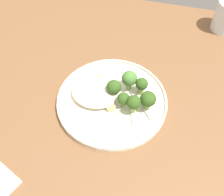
# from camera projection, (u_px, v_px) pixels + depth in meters

# --- Properties ---
(wooden_dining_table) EXTENTS (1.40, 1.00, 0.74)m
(wooden_dining_table) POSITION_uv_depth(u_px,v_px,m) (103.00, 125.00, 0.79)
(wooden_dining_table) COLOR brown
(wooden_dining_table) RESTS_ON ground
(dinner_plate) EXTENTS (0.29, 0.29, 0.02)m
(dinner_plate) POSITION_uv_depth(u_px,v_px,m) (112.00, 101.00, 0.73)
(dinner_plate) COLOR beige
(dinner_plate) RESTS_ON wooden_dining_table
(noodle_bed) EXTENTS (0.12, 0.10, 0.03)m
(noodle_bed) POSITION_uv_depth(u_px,v_px,m) (95.00, 93.00, 0.72)
(noodle_bed) COLOR beige
(noodle_bed) RESTS_ON dinner_plate
(seared_scallop_front_small) EXTENTS (0.03, 0.03, 0.02)m
(seared_scallop_front_small) POSITION_uv_depth(u_px,v_px,m) (98.00, 95.00, 0.72)
(seared_scallop_front_small) COLOR beige
(seared_scallop_front_small) RESTS_ON dinner_plate
(seared_scallop_tiny_bay) EXTENTS (0.03, 0.03, 0.01)m
(seared_scallop_tiny_bay) POSITION_uv_depth(u_px,v_px,m) (101.00, 88.00, 0.74)
(seared_scallop_tiny_bay) COLOR #E5C689
(seared_scallop_tiny_bay) RESTS_ON dinner_plate
(seared_scallop_center_golden) EXTENTS (0.03, 0.03, 0.01)m
(seared_scallop_center_golden) POSITION_uv_depth(u_px,v_px,m) (93.00, 87.00, 0.74)
(seared_scallop_center_golden) COLOR #DBB77A
(seared_scallop_center_golden) RESTS_ON dinner_plate
(seared_scallop_right_edge) EXTENTS (0.02, 0.02, 0.01)m
(seared_scallop_right_edge) POSITION_uv_depth(u_px,v_px,m) (111.00, 106.00, 0.70)
(seared_scallop_right_edge) COLOR #E5C689
(seared_scallop_right_edge) RESTS_ON dinner_plate
(seared_scallop_on_noodles) EXTENTS (0.02, 0.02, 0.02)m
(seared_scallop_on_noodles) POSITION_uv_depth(u_px,v_px,m) (98.00, 79.00, 0.76)
(seared_scallop_on_noodles) COLOR beige
(seared_scallop_on_noodles) RESTS_ON dinner_plate
(broccoli_floret_beside_noodles) EXTENTS (0.03, 0.03, 0.05)m
(broccoli_floret_beside_noodles) POSITION_uv_depth(u_px,v_px,m) (142.00, 85.00, 0.72)
(broccoli_floret_beside_noodles) COLOR #89A356
(broccoli_floret_beside_noodles) RESTS_ON dinner_plate
(broccoli_floret_left_leaning) EXTENTS (0.04, 0.04, 0.06)m
(broccoli_floret_left_leaning) POSITION_uv_depth(u_px,v_px,m) (148.00, 99.00, 0.68)
(broccoli_floret_left_leaning) COLOR #7A994C
(broccoli_floret_left_leaning) RESTS_ON dinner_plate
(broccoli_floret_tall_stalk) EXTENTS (0.03, 0.03, 0.05)m
(broccoli_floret_tall_stalk) POSITION_uv_depth(u_px,v_px,m) (123.00, 99.00, 0.69)
(broccoli_floret_tall_stalk) COLOR #89A356
(broccoli_floret_tall_stalk) RESTS_ON dinner_plate
(broccoli_floret_near_rim) EXTENTS (0.04, 0.04, 0.06)m
(broccoli_floret_near_rim) POSITION_uv_depth(u_px,v_px,m) (134.00, 103.00, 0.68)
(broccoli_floret_near_rim) COLOR #89A356
(broccoli_floret_near_rim) RESTS_ON dinner_plate
(broccoli_floret_split_head) EXTENTS (0.04, 0.04, 0.06)m
(broccoli_floret_split_head) POSITION_uv_depth(u_px,v_px,m) (114.00, 87.00, 0.70)
(broccoli_floret_split_head) COLOR #7A994C
(broccoli_floret_split_head) RESTS_ON dinner_plate
(broccoli_floret_right_tilted) EXTENTS (0.04, 0.04, 0.06)m
(broccoli_floret_right_tilted) POSITION_uv_depth(u_px,v_px,m) (129.00, 79.00, 0.72)
(broccoli_floret_right_tilted) COLOR #7A994C
(broccoli_floret_right_tilted) RESTS_ON dinner_plate
(onion_sliver_curled_piece) EXTENTS (0.03, 0.04, 0.00)m
(onion_sliver_curled_piece) POSITION_uv_depth(u_px,v_px,m) (134.00, 97.00, 0.73)
(onion_sliver_curled_piece) COLOR silver
(onion_sliver_curled_piece) RESTS_ON dinner_plate
(onion_sliver_short_strip) EXTENTS (0.02, 0.05, 0.00)m
(onion_sliver_short_strip) POSITION_uv_depth(u_px,v_px,m) (132.00, 117.00, 0.69)
(onion_sliver_short_strip) COLOR silver
(onion_sliver_short_strip) RESTS_ON dinner_plate
(onion_sliver_pale_crescent) EXTENTS (0.04, 0.04, 0.00)m
(onion_sliver_pale_crescent) POSITION_uv_depth(u_px,v_px,m) (146.00, 112.00, 0.70)
(onion_sliver_pale_crescent) COLOR silver
(onion_sliver_pale_crescent) RESTS_ON dinner_plate
(onion_sliver_long_sliver) EXTENTS (0.04, 0.03, 0.00)m
(onion_sliver_long_sliver) POSITION_uv_depth(u_px,v_px,m) (118.00, 111.00, 0.70)
(onion_sliver_long_sliver) COLOR silver
(onion_sliver_long_sliver) RESTS_ON dinner_plate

